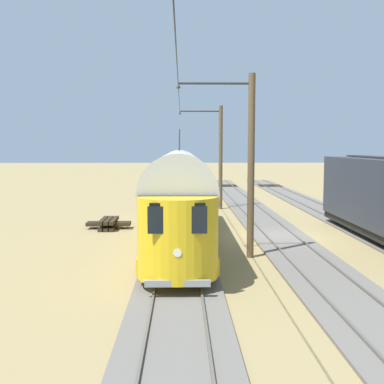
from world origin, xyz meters
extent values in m
plane|color=#937F51|center=(0.00, 0.00, 0.00)|extent=(220.00, 220.00, 0.00)
cube|color=#666059|center=(-5.01, 0.00, 0.05)|extent=(2.80, 80.00, 0.10)
cube|color=#59544C|center=(-4.29, 0.00, 0.14)|extent=(0.07, 80.00, 0.08)
cube|color=#2D2316|center=(-5.01, -32.00, 0.11)|extent=(2.50, 0.24, 0.08)
cube|color=#2D2316|center=(-5.01, -31.35, 0.11)|extent=(2.50, 0.24, 0.08)
cube|color=#2D2316|center=(-5.01, -30.70, 0.11)|extent=(2.50, 0.24, 0.08)
cube|color=#2D2316|center=(-5.01, -30.05, 0.11)|extent=(2.50, 0.24, 0.08)
cube|color=#2D2316|center=(-5.01, -29.40, 0.11)|extent=(2.50, 0.24, 0.08)
cube|color=#666059|center=(0.00, 0.00, 0.05)|extent=(2.80, 80.00, 0.10)
cube|color=#59544C|center=(0.72, 0.00, 0.14)|extent=(0.07, 80.00, 0.08)
cube|color=#59544C|center=(-0.72, 0.00, 0.14)|extent=(0.07, 80.00, 0.08)
cube|color=#2D2316|center=(0.00, -32.00, 0.11)|extent=(2.50, 0.24, 0.08)
cube|color=#2D2316|center=(0.00, -31.35, 0.11)|extent=(2.50, 0.24, 0.08)
cube|color=#2D2316|center=(0.00, -30.70, 0.11)|extent=(2.50, 0.24, 0.08)
cube|color=#2D2316|center=(0.00, -30.05, 0.11)|extent=(2.50, 0.24, 0.08)
cube|color=#2D2316|center=(0.00, -29.40, 0.11)|extent=(2.50, 0.24, 0.08)
cube|color=#666059|center=(5.01, 0.00, 0.05)|extent=(2.80, 80.00, 0.10)
cube|color=#59544C|center=(5.73, 0.00, 0.14)|extent=(0.07, 80.00, 0.08)
cube|color=#59544C|center=(4.29, 0.00, 0.14)|extent=(0.07, 80.00, 0.08)
cube|color=#2D2316|center=(5.01, -32.00, 0.11)|extent=(2.50, 0.24, 0.08)
cube|color=#2D2316|center=(5.01, -31.35, 0.11)|extent=(2.50, 0.24, 0.08)
cube|color=#2D2316|center=(5.01, -30.70, 0.11)|extent=(2.50, 0.24, 0.08)
cube|color=#2D2316|center=(5.01, -30.05, 0.11)|extent=(2.50, 0.24, 0.08)
cube|color=#2D2316|center=(5.01, -29.40, 0.11)|extent=(2.50, 0.24, 0.08)
cube|color=gold|center=(5.01, 1.34, 0.71)|extent=(2.65, 15.33, 0.55)
cube|color=gold|center=(5.01, 1.34, 1.46)|extent=(2.55, 15.33, 0.95)
cube|color=gold|center=(5.01, 1.34, 2.46)|extent=(2.55, 15.33, 1.05)
cylinder|color=#B7B7B2|center=(5.01, 1.34, 2.98)|extent=(2.65, 15.02, 2.65)
cylinder|color=gold|center=(5.01, 8.95, 1.70)|extent=(2.55, 2.55, 2.55)
cylinder|color=gold|center=(5.01, -6.28, 1.70)|extent=(2.55, 2.55, 2.55)
cube|color=black|center=(5.01, 10.09, 2.72)|extent=(1.63, 0.08, 0.36)
cube|color=black|center=(5.01, 10.13, 2.41)|extent=(1.73, 0.06, 0.80)
cube|color=black|center=(6.30, 1.34, 2.46)|extent=(0.04, 12.88, 0.80)
cube|color=black|center=(3.71, 1.34, 2.46)|extent=(0.04, 12.88, 0.80)
cylinder|color=silver|center=(5.01, 10.22, 1.46)|extent=(0.24, 0.06, 0.24)
cube|color=gray|center=(5.01, 10.15, 0.53)|extent=(1.94, 0.12, 0.20)
cylinder|color=black|center=(5.01, -3.46, 4.93)|extent=(0.07, 5.02, 1.31)
cylinder|color=black|center=(5.73, 6.25, 0.56)|extent=(0.10, 0.76, 0.76)
cylinder|color=black|center=(4.29, 6.25, 0.56)|extent=(0.10, 0.76, 0.76)
cylinder|color=black|center=(5.73, -3.57, 0.56)|extent=(0.10, 0.76, 0.76)
cylinder|color=black|center=(4.29, -3.57, 0.56)|extent=(0.10, 0.76, 0.76)
cylinder|color=black|center=(-5.73, -2.78, 0.60)|extent=(0.10, 0.84, 0.84)
cylinder|color=black|center=(-4.29, -2.78, 0.60)|extent=(0.10, 0.84, 0.84)
cylinder|color=brown|center=(2.09, -11.16, 3.71)|extent=(0.28, 0.28, 7.41)
cylinder|color=#2D2D2D|center=(3.55, -11.16, 7.01)|extent=(2.92, 0.10, 0.10)
sphere|color=#334733|center=(5.01, -11.16, 6.86)|extent=(0.16, 0.16, 0.16)
cylinder|color=brown|center=(2.09, 4.49, 3.71)|extent=(0.28, 0.28, 7.41)
cylinder|color=#2D2D2D|center=(3.55, 4.49, 7.01)|extent=(2.92, 0.10, 0.10)
sphere|color=#334733|center=(5.01, 4.49, 6.86)|extent=(0.16, 0.16, 0.16)
cylinder|color=black|center=(5.01, 12.32, 6.86)|extent=(0.03, 50.95, 0.03)
cylinder|color=black|center=(3.55, -11.16, 7.01)|extent=(2.92, 0.02, 0.02)
cylinder|color=black|center=(-6.30, -12.24, 0.55)|extent=(0.08, 0.08, 1.10)
cylinder|color=red|center=(-6.30, -12.24, 1.22)|extent=(0.30, 0.30, 0.03)
cylinder|color=#262626|center=(-6.12, -12.24, 0.35)|extent=(0.33, 0.04, 0.54)
cube|color=#2D2316|center=(8.63, -2.75, 0.09)|extent=(0.24, 2.40, 0.18)
cube|color=#2D2316|center=(8.93, -2.75, 0.09)|extent=(0.24, 2.40, 0.18)
cube|color=#2D2316|center=(9.23, -2.75, 0.09)|extent=(0.24, 2.40, 0.18)
cube|color=#2D2316|center=(8.93, -3.05, 0.27)|extent=(2.40, 0.24, 0.18)
cube|color=#2D2316|center=(8.93, -2.75, 0.27)|extent=(2.40, 0.24, 0.18)
cube|color=#2D2316|center=(8.93, -2.45, 0.27)|extent=(2.40, 0.24, 0.18)
cube|color=#2D2316|center=(8.63, -2.75, 0.45)|extent=(0.24, 2.40, 0.18)
cube|color=#2D2316|center=(8.93, -2.75, 0.45)|extent=(0.24, 2.40, 0.18)
cube|color=#2D2316|center=(9.23, -2.75, 0.45)|extent=(0.24, 2.40, 0.18)
camera|label=1|loc=(4.88, 24.28, 4.54)|focal=46.16mm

